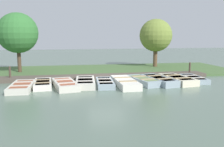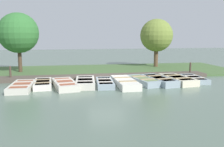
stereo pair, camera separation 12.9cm
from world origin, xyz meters
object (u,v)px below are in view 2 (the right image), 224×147
at_px(rowboat_0, 22,86).
at_px(mooring_post_near, 10,73).
at_px(rowboat_4, 105,83).
at_px(park_tree_left, 157,36).
at_px(rowboat_5, 125,82).
at_px(rowboat_1, 43,84).
at_px(rowboat_6, 143,81).
at_px(rowboat_2, 65,84).
at_px(rowboat_3, 85,82).
at_px(park_tree_far_left, 18,33).
at_px(rowboat_8, 177,80).
at_px(rowboat_7, 159,80).
at_px(mooring_post_far, 190,69).
at_px(rowboat_9, 194,79).

relative_size(rowboat_0, mooring_post_near, 2.96).
distance_m(rowboat_4, park_tree_left, 10.23).
bearing_deg(rowboat_5, rowboat_1, -97.85).
xyz_separation_m(rowboat_4, rowboat_6, (-0.20, 2.57, 0.03)).
height_order(rowboat_2, rowboat_3, rowboat_3).
bearing_deg(park_tree_left, park_tree_far_left, -83.54).
bearing_deg(rowboat_8, rowboat_3, -98.31).
relative_size(rowboat_5, park_tree_far_left, 0.72).
bearing_deg(park_tree_far_left, mooring_post_near, -1.02).
bearing_deg(rowboat_8, park_tree_left, 163.54).
height_order(rowboat_1, rowboat_7, rowboat_7).
relative_size(rowboat_6, rowboat_8, 0.99).
relative_size(rowboat_2, mooring_post_far, 3.13).
bearing_deg(rowboat_5, park_tree_left, 147.25).
bearing_deg(rowboat_9, rowboat_5, -80.12).
xyz_separation_m(rowboat_5, rowboat_8, (-0.36, 3.68, 0.00)).
bearing_deg(rowboat_9, rowboat_6, -84.31).
distance_m(rowboat_4, rowboat_7, 3.61).
relative_size(rowboat_1, mooring_post_far, 2.73).
height_order(rowboat_3, park_tree_left, park_tree_left).
distance_m(rowboat_5, rowboat_9, 5.08).
distance_m(rowboat_6, mooring_post_near, 9.17).
bearing_deg(park_tree_left, rowboat_9, 1.08).
relative_size(rowboat_1, rowboat_3, 0.93).
distance_m(rowboat_6, rowboat_7, 1.04).
bearing_deg(mooring_post_near, rowboat_5, 67.60).
bearing_deg(rowboat_8, rowboat_6, -99.49).
xyz_separation_m(rowboat_0, rowboat_7, (-0.29, 8.56, 0.04)).
bearing_deg(mooring_post_far, rowboat_0, -76.09).
xyz_separation_m(rowboat_1, park_tree_far_left, (-5.88, -2.34, 3.13)).
distance_m(rowboat_2, rowboat_4, 2.48).
relative_size(rowboat_0, park_tree_far_left, 0.62).
height_order(rowboat_5, mooring_post_near, mooring_post_near).
xyz_separation_m(rowboat_8, park_tree_left, (-7.54, 1.22, 2.89)).
bearing_deg(rowboat_8, rowboat_9, 95.35).
relative_size(rowboat_9, park_tree_left, 0.60).
xyz_separation_m(rowboat_5, rowboat_6, (-0.45, 1.33, -0.01)).
bearing_deg(rowboat_2, rowboat_1, -120.09).
distance_m(rowboat_5, rowboat_7, 2.39).
xyz_separation_m(rowboat_6, rowboat_8, (0.09, 2.35, 0.01)).
bearing_deg(rowboat_4, rowboat_6, 98.80).
height_order(rowboat_2, rowboat_5, rowboat_5).
bearing_deg(mooring_post_near, rowboat_1, 44.32).
distance_m(rowboat_2, mooring_post_far, 10.16).
relative_size(rowboat_0, rowboat_7, 0.90).
distance_m(rowboat_3, rowboat_9, 7.50).
bearing_deg(rowboat_0, rowboat_3, 97.63).
height_order(rowboat_2, rowboat_7, rowboat_7).
bearing_deg(rowboat_4, rowboat_8, 95.61).
relative_size(rowboat_4, rowboat_6, 0.90).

